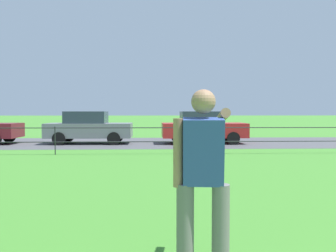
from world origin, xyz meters
TOP-DOWN VIEW (x-y plane):
  - street_strip at (0.00, 19.68)m, footprint 80.00×6.30m
  - park_fence at (0.00, 14.91)m, footprint 32.17×0.04m
  - person_thrower at (-1.41, 5.52)m, footprint 0.57×0.76m
  - car_grey_center at (-4.96, 19.22)m, footprint 4.00×1.82m
  - car_red_right at (0.51, 19.12)m, footprint 4.03×1.86m

SIDE VIEW (x-z plane):
  - street_strip at x=0.00m, z-range 0.00..0.01m
  - park_fence at x=0.00m, z-range 0.18..1.18m
  - car_grey_center at x=-4.96m, z-range 0.01..1.55m
  - car_red_right at x=0.51m, z-range 0.01..1.55m
  - person_thrower at x=-1.41m, z-range 0.07..1.79m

